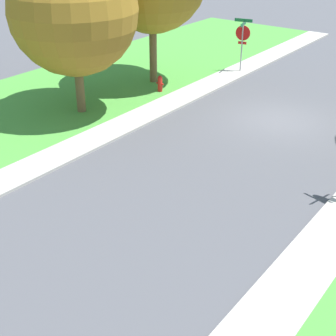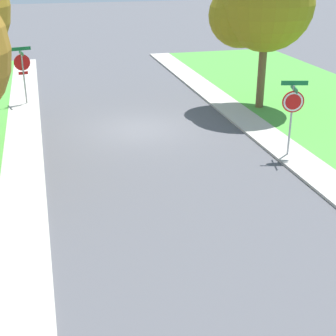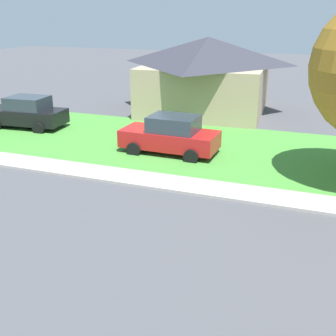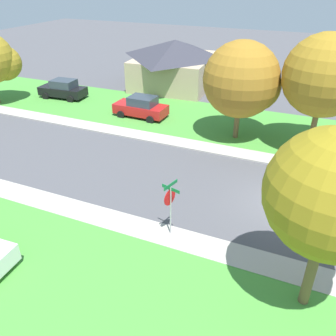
{
  "view_description": "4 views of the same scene",
  "coord_description": "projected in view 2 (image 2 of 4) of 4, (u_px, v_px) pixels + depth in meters",
  "views": [
    {
      "loc": [
        -7.74,
        17.88,
        7.78
      ],
      "look_at": [
        -0.47,
        8.17,
        1.4
      ],
      "focal_mm": 53.41,
      "sensor_mm": 36.0,
      "label": 1
    },
    {
      "loc": [
        3.82,
        19.28,
        6.7
      ],
      "look_at": [
        0.73,
        7.39,
        1.4
      ],
      "focal_mm": 53.07,
      "sensor_mm": 36.0,
      "label": 2
    },
    {
      "loc": [
        -8.64,
        6.25,
        5.96
      ],
      "look_at": [
        2.78,
        10.42,
        1.4
      ],
      "focal_mm": 44.25,
      "sensor_mm": 36.0,
      "label": 3
    },
    {
      "loc": [
        -15.99,
        -0.5,
        10.56
      ],
      "look_at": [
        -1.14,
        5.9,
        1.4
      ],
      "focal_mm": 37.6,
      "sensor_mm": 36.0,
      "label": 4
    }
  ],
  "objects": [
    {
      "name": "stop_sign_far_corner",
      "position": [
        292.0,
        106.0,
        17.1
      ],
      "size": [
        0.9,
        0.9,
        2.77
      ],
      "color": "#9E9EA3",
      "rests_on": "ground"
    },
    {
      "name": "tree_sidewalk_mid",
      "position": [
        260.0,
        7.0,
        21.71
      ],
      "size": [
        4.44,
        4.13,
        6.79
      ],
      "color": "brown",
      "rests_on": "ground"
    },
    {
      "name": "ground_plane",
      "position": [
        140.0,
        129.0,
        20.67
      ],
      "size": [
        120.0,
        120.0,
        0.0
      ],
      "primitive_type": "plane",
      "color": "#4C4C51"
    },
    {
      "name": "stop_sign_near_corner",
      "position": [
        23.0,
        66.0,
        23.24
      ],
      "size": [
        0.9,
        0.9,
        2.77
      ],
      "color": "#9E9EA3",
      "rests_on": "ground"
    }
  ]
}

